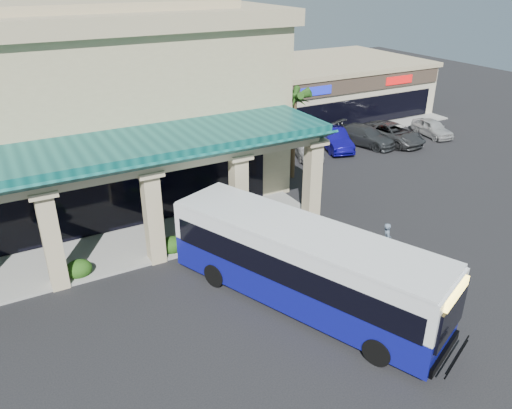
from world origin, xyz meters
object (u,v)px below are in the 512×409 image
car_red (364,135)px  car_white (334,139)px  car_gray (392,133)px  pedestrian (387,240)px  car_extra (432,128)px  car_silver (306,146)px  transit_bus (302,267)px

car_red → car_white: bearing=153.2°
car_white → car_gray: size_ratio=0.86×
car_white → pedestrian: bearing=-100.8°
car_white → car_extra: 9.31m
pedestrian → car_white: pedestrian is taller
car_red → car_extra: bearing=-27.5°
pedestrian → car_extra: (16.69, 12.85, -0.19)m
car_silver → car_gray: (7.80, -0.81, 0.00)m
car_silver → car_red: car_silver is taller
car_white → car_red: 2.74m
car_white → car_red: car_white is taller
car_silver → car_red: 5.52m
car_silver → car_white: (2.79, 0.23, 0.02)m
car_red → car_gray: bearing=-35.6°
car_silver → car_white: car_white is taller
car_silver → car_gray: 7.85m
pedestrian → car_silver: pedestrian is taller
car_extra → car_silver: bearing=-177.0°
car_silver → car_white: size_ratio=0.95×
car_silver → car_red: bearing=17.1°
car_gray → car_extra: bearing=-10.7°
car_white → car_gray: 5.11m
car_red → car_extra: size_ratio=1.30×
transit_bus → car_gray: 23.22m
car_silver → car_red: (5.51, -0.13, -0.01)m
transit_bus → car_white: (13.24, 15.36, -0.97)m
car_white → car_red: (2.72, -0.36, -0.03)m
transit_bus → car_white: size_ratio=2.61×
transit_bus → car_gray: size_ratio=2.25×
pedestrian → car_red: size_ratio=0.33×
transit_bus → car_white: transit_bus is taller
pedestrian → car_silver: 14.70m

